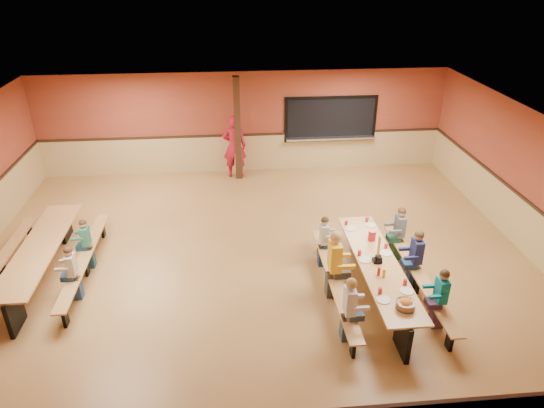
{
  "coord_description": "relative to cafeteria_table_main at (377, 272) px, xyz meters",
  "views": [
    {
      "loc": [
        -0.45,
        -8.84,
        5.91
      ],
      "look_at": [
        0.41,
        0.37,
        1.15
      ],
      "focal_mm": 32.0,
      "sensor_mm": 36.0,
      "label": 1
    }
  ],
  "objects": [
    {
      "name": "room_envelope",
      "position": [
        -2.26,
        1.44,
        0.16
      ],
      "size": [
        12.04,
        10.04,
        3.02
      ],
      "color": "#963F2B",
      "rests_on": "ground"
    },
    {
      "name": "punch_pitcher",
      "position": [
        0.1,
        0.81,
        0.32
      ],
      "size": [
        0.16,
        0.16,
        0.22
      ],
      "primitive_type": "cylinder",
      "color": "red",
      "rests_on": "cafeteria_table_main"
    },
    {
      "name": "ground",
      "position": [
        -2.26,
        1.44,
        -0.53
      ],
      "size": [
        12.0,
        12.0,
        0.0
      ],
      "primitive_type": "plane",
      "color": "olive",
      "rests_on": "ground"
    },
    {
      "name": "cafeteria_table_main",
      "position": [
        0.0,
        0.0,
        0.0
      ],
      "size": [
        1.91,
        3.7,
        0.74
      ],
      "color": "#BB854A",
      "rests_on": "ground"
    },
    {
      "name": "seated_child_tan_sec",
      "position": [
        -5.75,
        0.43,
        0.04
      ],
      "size": [
        0.33,
        0.27,
        1.13
      ],
      "primitive_type": null,
      "color": "#BDAF98",
      "rests_on": "ground"
    },
    {
      "name": "seated_child_grey_left",
      "position": [
        -0.83,
        1.1,
        0.04
      ],
      "size": [
        0.34,
        0.27,
        1.14
      ],
      "primitive_type": null,
      "color": "#B5B5B5",
      "rests_on": "ground"
    },
    {
      "name": "standing_woman",
      "position": [
        -2.56,
        5.99,
        0.41
      ],
      "size": [
        0.7,
        0.47,
        1.88
      ],
      "primitive_type": "imported",
      "rotation": [
        0.0,
        0.0,
        3.11
      ],
      "color": "#B8152C",
      "rests_on": "ground"
    },
    {
      "name": "condiment_mustard",
      "position": [
        -0.04,
        -0.45,
        0.3
      ],
      "size": [
        0.06,
        0.06,
        0.17
      ],
      "primitive_type": "cylinder",
      "color": "yellow",
      "rests_on": "cafeteria_table_main"
    },
    {
      "name": "seated_child_white_left",
      "position": [
        -0.83,
        -1.14,
        0.09
      ],
      "size": [
        0.38,
        0.31,
        1.23
      ],
      "primitive_type": null,
      "color": "silver",
      "rests_on": "ground"
    },
    {
      "name": "seated_adult_yellow",
      "position": [
        -0.83,
        0.08,
        0.17
      ],
      "size": [
        0.46,
        0.37,
        1.39
      ],
      "primitive_type": null,
      "color": "yellow",
      "rests_on": "ground"
    },
    {
      "name": "seated_child_green_sec",
      "position": [
        -5.75,
        1.49,
        0.03
      ],
      "size": [
        0.32,
        0.26,
        1.11
      ],
      "primitive_type": null,
      "color": "#2D715B",
      "rests_on": "ground"
    },
    {
      "name": "structural_post",
      "position": [
        -2.46,
        5.84,
        0.97
      ],
      "size": [
        0.18,
        0.18,
        3.0
      ],
      "primitive_type": "cube",
      "color": "#331D11",
      "rests_on": "ground"
    },
    {
      "name": "table_paddle",
      "position": [
        -0.02,
        0.03,
        0.35
      ],
      "size": [
        0.16,
        0.16,
        0.56
      ],
      "color": "black",
      "rests_on": "cafeteria_table_main"
    },
    {
      "name": "napkin_dispenser",
      "position": [
        0.0,
        0.01,
        0.28
      ],
      "size": [
        0.1,
        0.14,
        0.13
      ],
      "primitive_type": "cube",
      "color": "black",
      "rests_on": "cafeteria_table_main"
    },
    {
      "name": "place_settings",
      "position": [
        0.0,
        0.0,
        0.27
      ],
      "size": [
        0.65,
        3.3,
        0.11
      ],
      "primitive_type": null,
      "color": "beige",
      "rests_on": "cafeteria_table_main"
    },
    {
      "name": "seated_child_char_right",
      "position": [
        0.83,
        1.22,
        0.08
      ],
      "size": [
        0.37,
        0.3,
        1.21
      ],
      "primitive_type": null,
      "color": "#52595C",
      "rests_on": "ground"
    },
    {
      "name": "condiment_ketchup",
      "position": [
        -0.12,
        -0.4,
        0.3
      ],
      "size": [
        0.06,
        0.06,
        0.17
      ],
      "primitive_type": "cylinder",
      "color": "#B2140F",
      "rests_on": "cafeteria_table_main"
    },
    {
      "name": "kitchen_pass_through",
      "position": [
        0.34,
        6.4,
        0.96
      ],
      "size": [
        2.78,
        0.28,
        1.38
      ],
      "color": "black",
      "rests_on": "ground"
    },
    {
      "name": "seated_child_navy_right",
      "position": [
        0.83,
        0.23,
        0.09
      ],
      "size": [
        0.38,
        0.31,
        1.23
      ],
      "primitive_type": null,
      "color": "navy",
      "rests_on": "ground"
    },
    {
      "name": "seated_child_teal_right",
      "position": [
        0.83,
        -0.98,
        0.06
      ],
      "size": [
        0.35,
        0.29,
        1.18
      ],
      "primitive_type": null,
      "color": "#0E7E8D",
      "rests_on": "ground"
    },
    {
      "name": "chip_bowl",
      "position": [
        0.06,
        -1.33,
        0.29
      ],
      "size": [
        0.32,
        0.32,
        0.15
      ],
      "primitive_type": null,
      "color": "orange",
      "rests_on": "cafeteria_table_main"
    },
    {
      "name": "cafeteria_table_second",
      "position": [
        -6.57,
        1.19,
        0.0
      ],
      "size": [
        1.91,
        3.7,
        0.74
      ],
      "color": "#BB854A",
      "rests_on": "ground"
    }
  ]
}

